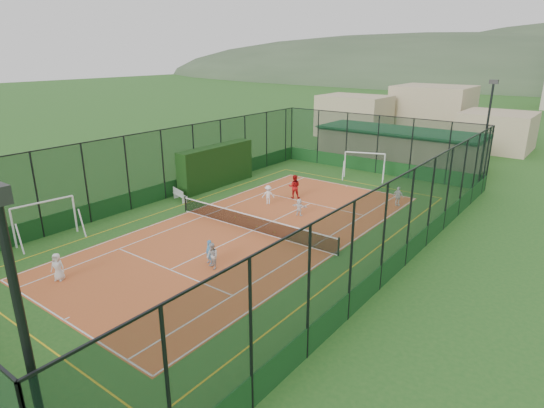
% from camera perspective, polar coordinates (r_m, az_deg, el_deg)
% --- Properties ---
extents(ground, '(300.00, 300.00, 0.00)m').
position_cam_1_polar(ground, '(27.15, -2.43, -3.37)').
color(ground, '#245C1F').
rests_on(ground, ground).
extents(court_slab, '(11.17, 23.97, 0.01)m').
position_cam_1_polar(court_slab, '(27.15, -2.43, -3.36)').
color(court_slab, '#C85A2C').
rests_on(court_slab, ground).
extents(tennis_net, '(11.67, 0.12, 1.06)m').
position_cam_1_polar(tennis_net, '(26.96, -2.44, -2.33)').
color(tennis_net, black).
rests_on(tennis_net, ground).
extents(perimeter_fence, '(18.12, 34.12, 5.00)m').
position_cam_1_polar(perimeter_fence, '(26.31, -2.50, 1.68)').
color(perimeter_fence, black).
rests_on(perimeter_fence, ground).
extents(floodlight_se, '(0.60, 0.26, 8.25)m').
position_cam_1_polar(floodlight_se, '(10.01, -27.34, -21.04)').
color(floodlight_se, black).
rests_on(floodlight_se, ground).
extents(floodlight_ne, '(0.60, 0.26, 8.25)m').
position_cam_1_polar(floodlight_ne, '(37.23, 25.21, 7.55)').
color(floodlight_ne, black).
rests_on(floodlight_ne, ground).
extents(clubhouse, '(15.20, 7.20, 3.15)m').
position_cam_1_polar(clubhouse, '(45.21, 15.66, 7.02)').
color(clubhouse, tan).
rests_on(clubhouse, ground).
extents(hedge_left, '(1.10, 7.34, 3.21)m').
position_cam_1_polar(hedge_left, '(35.97, -6.98, 4.74)').
color(hedge_left, black).
rests_on(hedge_left, ground).
extents(white_bench, '(1.67, 0.89, 0.91)m').
position_cam_1_polar(white_bench, '(33.06, -11.46, 1.18)').
color(white_bench, white).
rests_on(white_bench, ground).
extents(futsal_goal_near, '(3.54, 1.46, 2.22)m').
position_cam_1_polar(futsal_goal_near, '(28.53, -26.56, -1.92)').
color(futsal_goal_near, white).
rests_on(futsal_goal_near, ground).
extents(futsal_goal_far, '(3.48, 2.10, 2.16)m').
position_cam_1_polar(futsal_goal_far, '(38.81, 11.50, 4.74)').
color(futsal_goal_far, white).
rests_on(futsal_goal_far, ground).
extents(child_near_left, '(0.78, 0.70, 1.34)m').
position_cam_1_polar(child_near_left, '(23.46, -25.31, -7.15)').
color(child_near_left, white).
rests_on(child_near_left, court_slab).
extents(child_near_mid, '(0.50, 0.37, 1.24)m').
position_cam_1_polar(child_near_mid, '(23.06, -7.87, -5.98)').
color(child_near_mid, '#4489C2').
rests_on(child_near_mid, court_slab).
extents(child_near_right, '(0.78, 0.70, 1.34)m').
position_cam_1_polar(child_near_right, '(22.49, -7.51, -6.50)').
color(child_near_right, silver).
rests_on(child_near_right, court_slab).
extents(child_far_left, '(0.98, 0.94, 1.34)m').
position_cam_1_polar(child_far_left, '(31.59, -0.49, 1.17)').
color(child_far_left, white).
rests_on(child_far_left, court_slab).
extents(child_far_right, '(0.83, 0.43, 1.36)m').
position_cam_1_polar(child_far_right, '(32.38, 15.55, 0.93)').
color(child_far_right, white).
rests_on(child_far_right, court_slab).
extents(child_far_back, '(1.09, 0.52, 1.13)m').
position_cam_1_polar(child_far_back, '(29.45, 3.43, -0.40)').
color(child_far_back, white).
rests_on(child_far_back, court_slab).
extents(coach, '(1.07, 1.01, 1.74)m').
position_cam_1_polar(coach, '(32.84, 2.83, 2.20)').
color(coach, '#B11214').
rests_on(coach, court_slab).
extents(tennis_balls, '(5.80, 1.37, 0.07)m').
position_cam_1_polar(tennis_balls, '(27.59, 0.20, -2.89)').
color(tennis_balls, '#CCE033').
rests_on(tennis_balls, court_slab).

